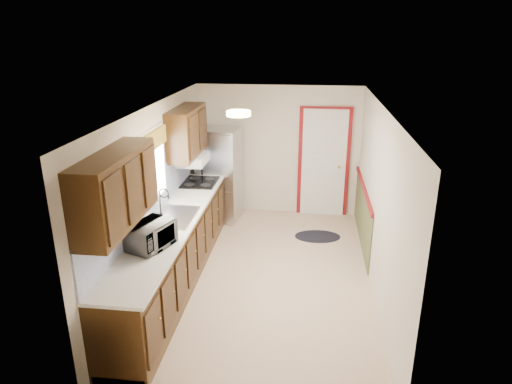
# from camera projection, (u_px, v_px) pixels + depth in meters

# --- Properties ---
(room_shell) EXTENTS (3.20, 5.20, 2.52)m
(room_shell) POSITION_uv_depth(u_px,v_px,m) (264.00, 198.00, 6.11)
(room_shell) COLOR #CEAE91
(room_shell) RESTS_ON ground
(kitchen_run) EXTENTS (0.63, 4.00, 2.20)m
(kitchen_run) POSITION_uv_depth(u_px,v_px,m) (170.00, 229.00, 6.11)
(kitchen_run) COLOR #311C0B
(kitchen_run) RESTS_ON ground
(back_wall_trim) EXTENTS (1.12, 2.30, 2.08)m
(back_wall_trim) POSITION_uv_depth(u_px,v_px,m) (332.00, 173.00, 8.17)
(back_wall_trim) COLOR maroon
(back_wall_trim) RESTS_ON ground
(ceiling_fixture) EXTENTS (0.30, 0.30, 0.06)m
(ceiling_fixture) POSITION_uv_depth(u_px,v_px,m) (239.00, 113.00, 5.56)
(ceiling_fixture) COLOR #FFD88C
(ceiling_fixture) RESTS_ON room_shell
(microwave) EXTENTS (0.47, 0.61, 0.37)m
(microwave) POSITION_uv_depth(u_px,v_px,m) (151.00, 233.00, 5.24)
(microwave) COLOR white
(microwave) RESTS_ON kitchen_run
(refrigerator) EXTENTS (0.78, 0.75, 1.69)m
(refrigerator) POSITION_uv_depth(u_px,v_px,m) (220.00, 174.00, 8.26)
(refrigerator) COLOR #B7B7BC
(refrigerator) RESTS_ON ground
(rug) EXTENTS (0.81, 0.57, 0.01)m
(rug) POSITION_uv_depth(u_px,v_px,m) (318.00, 236.00, 7.75)
(rug) COLOR black
(rug) RESTS_ON ground
(cooktop) EXTENTS (0.54, 0.65, 0.02)m
(cooktop) POSITION_uv_depth(u_px,v_px,m) (200.00, 182.00, 7.50)
(cooktop) COLOR black
(cooktop) RESTS_ON kitchen_run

